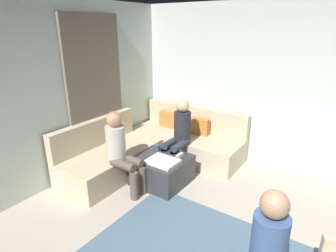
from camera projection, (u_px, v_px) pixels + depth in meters
wall_back at (303, 92)px, 4.28m from camera, size 6.00×0.12×2.70m
wall_left at (12, 105)px, 3.58m from camera, size 0.12×6.00×2.70m
curtain_panel at (96, 94)px, 4.56m from camera, size 0.06×1.10×2.50m
sectional_couch at (155, 147)px, 4.94m from camera, size 2.10×2.55×0.87m
ottoman at (162, 170)px, 4.31m from camera, size 0.76×0.76×0.42m
folded_blanket at (163, 161)px, 4.08m from camera, size 0.44×0.36×0.04m
coffee_mug at (157, 147)px, 4.48m from camera, size 0.08×0.08×0.10m
game_remote at (180, 155)px, 4.31m from camera, size 0.05×0.15×0.02m
person_on_couch_back at (179, 132)px, 4.60m from camera, size 0.30×0.60×1.20m
person_on_couch_side at (121, 149)px, 3.96m from camera, size 0.60×0.30×1.20m
person_on_armchair at (280, 252)px, 2.18m from camera, size 0.61×0.41×1.18m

